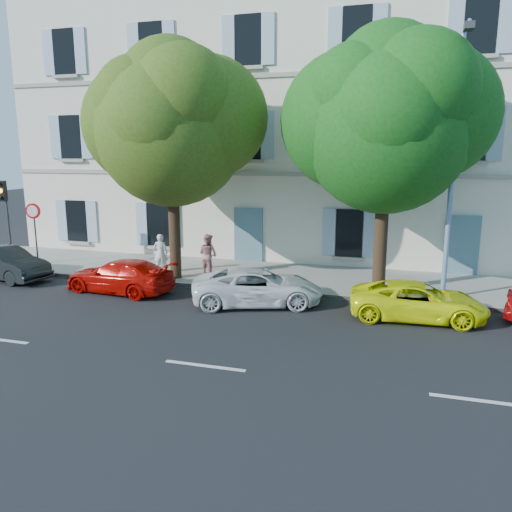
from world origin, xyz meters
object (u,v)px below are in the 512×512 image
(car_yellow_supercar, at_px, (418,301))
(traffic_light, at_px, (5,205))
(road_sign, at_px, (34,222))
(pedestrian_b, at_px, (208,255))
(pedestrian_a, at_px, (161,253))
(street_lamp, at_px, (454,154))
(car_dark_sedan, at_px, (5,264))
(car_white_coupe, at_px, (257,287))
(tree_right, at_px, (386,130))
(tree_left, at_px, (171,132))
(car_red_coupe, at_px, (120,276))

(car_yellow_supercar, relative_size, traffic_light, 1.11)
(traffic_light, bearing_deg, car_yellow_supercar, -6.54)
(road_sign, bearing_deg, pedestrian_b, 7.86)
(pedestrian_a, bearing_deg, pedestrian_b, 165.27)
(street_lamp, bearing_deg, car_dark_sedan, -175.08)
(car_white_coupe, bearing_deg, tree_right, -77.51)
(tree_left, relative_size, road_sign, 3.12)
(car_dark_sedan, relative_size, car_red_coupe, 0.96)
(pedestrian_a, bearing_deg, traffic_light, -10.67)
(car_white_coupe, bearing_deg, car_dark_sedan, 69.86)
(car_white_coupe, xyz_separation_m, pedestrian_a, (-4.78, 2.56, 0.34))
(pedestrian_b, bearing_deg, pedestrian_a, 22.57)
(car_yellow_supercar, xyz_separation_m, pedestrian_b, (-7.79, 2.71, 0.42))
(car_yellow_supercar, distance_m, pedestrian_b, 8.26)
(pedestrian_b, bearing_deg, car_dark_sedan, 37.13)
(car_white_coupe, relative_size, pedestrian_b, 2.58)
(car_dark_sedan, distance_m, car_white_coupe, 10.40)
(tree_right, relative_size, pedestrian_a, 5.44)
(car_white_coupe, distance_m, traffic_light, 11.83)
(car_red_coupe, xyz_separation_m, pedestrian_b, (2.35, 2.60, 0.39))
(car_dark_sedan, distance_m, pedestrian_b, 7.96)
(pedestrian_b, bearing_deg, car_red_coupe, 68.26)
(street_lamp, bearing_deg, tree_left, 178.63)
(car_white_coupe, distance_m, car_yellow_supercar, 5.02)
(tree_left, relative_size, pedestrian_a, 5.44)
(car_red_coupe, relative_size, pedestrian_a, 2.58)
(car_red_coupe, distance_m, tree_left, 5.57)
(tree_left, bearing_deg, car_red_coupe, -123.19)
(car_red_coupe, bearing_deg, tree_left, 153.12)
(car_dark_sedan, bearing_deg, traffic_light, 47.50)
(street_lamp, bearing_deg, pedestrian_b, 174.09)
(car_dark_sedan, distance_m, street_lamp, 16.86)
(traffic_light, xyz_separation_m, pedestrian_b, (8.71, 0.81, -1.78))
(car_yellow_supercar, bearing_deg, car_red_coupe, 86.67)
(car_yellow_supercar, bearing_deg, traffic_light, 80.71)
(road_sign, distance_m, pedestrian_b, 7.33)
(road_sign, bearing_deg, street_lamp, 0.35)
(car_red_coupe, distance_m, road_sign, 5.31)
(traffic_light, xyz_separation_m, street_lamp, (17.36, -0.08, 2.12))
(car_white_coupe, bearing_deg, pedestrian_a, 43.59)
(car_dark_sedan, height_order, car_red_coupe, car_dark_sedan)
(tree_right, xyz_separation_m, pedestrian_b, (-6.54, 0.41, -4.66))
(car_red_coupe, bearing_deg, pedestrian_a, 178.56)
(car_white_coupe, distance_m, pedestrian_b, 3.85)
(traffic_light, bearing_deg, car_white_coupe, -9.04)
(car_yellow_supercar, height_order, road_sign, road_sign)
(car_dark_sedan, height_order, tree_left, tree_left)
(car_red_coupe, height_order, car_white_coupe, car_white_coupe)
(tree_right, height_order, pedestrian_a, tree_right)
(car_dark_sedan, distance_m, car_yellow_supercar, 15.42)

